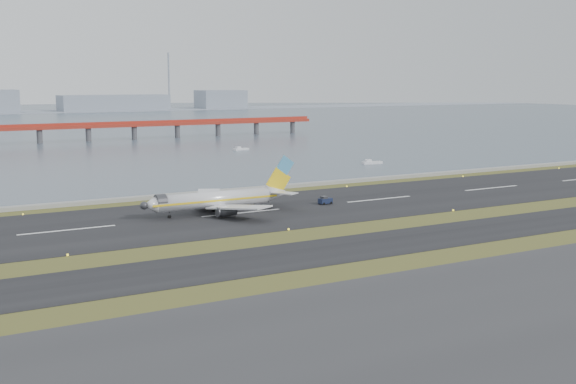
% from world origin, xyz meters
% --- Properties ---
extents(ground, '(1000.00, 1000.00, 0.00)m').
position_xyz_m(ground, '(0.00, 0.00, 0.00)').
color(ground, '#3C4619').
rests_on(ground, ground).
extents(apron_strip, '(1000.00, 50.00, 0.10)m').
position_xyz_m(apron_strip, '(0.00, -55.00, 0.05)').
color(apron_strip, '#2E2E30').
rests_on(apron_strip, ground).
extents(taxiway_strip, '(1000.00, 18.00, 0.10)m').
position_xyz_m(taxiway_strip, '(0.00, -12.00, 0.05)').
color(taxiway_strip, black).
rests_on(taxiway_strip, ground).
extents(runway_strip, '(1000.00, 45.00, 0.10)m').
position_xyz_m(runway_strip, '(0.00, 30.00, 0.05)').
color(runway_strip, black).
rests_on(runway_strip, ground).
extents(seawall, '(1000.00, 2.50, 1.00)m').
position_xyz_m(seawall, '(0.00, 60.00, 0.50)').
color(seawall, gray).
rests_on(seawall, ground).
extents(red_pier, '(260.00, 5.00, 10.20)m').
position_xyz_m(red_pier, '(20.00, 250.00, 7.28)').
color(red_pier, '#A0281B').
rests_on(red_pier, ground).
extents(airliner, '(38.52, 32.89, 12.80)m').
position_xyz_m(airliner, '(-4.52, 31.91, 3.46)').
color(airliner, silver).
rests_on(airliner, ground).
extents(pushback_tug, '(3.47, 2.24, 2.12)m').
position_xyz_m(pushback_tug, '(23.61, 30.59, 1.03)').
color(pushback_tug, '#141D39').
rests_on(pushback_tug, ground).
extents(workboat_near, '(7.88, 3.56, 1.84)m').
position_xyz_m(workboat_near, '(86.05, 96.80, 0.58)').
color(workboat_near, white).
rests_on(workboat_near, ground).
extents(workboat_far, '(7.33, 3.18, 1.72)m').
position_xyz_m(workboat_far, '(66.94, 169.02, 0.54)').
color(workboat_far, white).
rests_on(workboat_far, ground).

